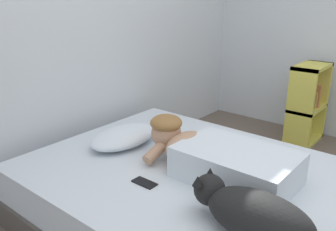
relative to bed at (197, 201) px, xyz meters
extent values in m
cube|color=silver|center=(0.01, 1.19, 1.06)|extent=(4.16, 0.10, 2.50)
cube|color=#4C4742|center=(0.00, 0.00, -0.11)|extent=(1.52, 2.06, 0.17)
cube|color=silver|center=(0.00, 0.00, 0.09)|extent=(1.47, 2.00, 0.22)
ellipsoid|color=silver|center=(0.01, 0.62, 0.25)|extent=(0.52, 0.32, 0.11)
cube|color=silver|center=(0.05, -0.21, 0.29)|extent=(0.42, 0.64, 0.18)
ellipsoid|color=tan|center=(0.05, 0.13, 0.31)|extent=(0.32, 0.20, 0.16)
sphere|color=tan|center=(0.05, 0.29, 0.35)|extent=(0.19, 0.19, 0.19)
ellipsoid|color=olive|center=(0.05, 0.29, 0.42)|extent=(0.20, 0.20, 0.10)
cylinder|color=tan|center=(-0.05, 0.27, 0.28)|extent=(0.23, 0.07, 0.14)
cylinder|color=tan|center=(0.15, 0.27, 0.28)|extent=(0.23, 0.07, 0.14)
ellipsoid|color=black|center=(-0.32, -0.53, 0.30)|extent=(0.26, 0.48, 0.20)
sphere|color=black|center=(-0.30, -0.27, 0.32)|extent=(0.15, 0.15, 0.15)
cone|color=black|center=(-0.37, -0.25, 0.39)|extent=(0.05, 0.05, 0.05)
cone|color=black|center=(-0.27, -0.25, 0.39)|extent=(0.05, 0.05, 0.05)
cylinder|color=teal|center=(0.23, 0.41, 0.24)|extent=(0.09, 0.09, 0.07)
torus|color=teal|center=(0.29, 0.41, 0.24)|extent=(0.05, 0.01, 0.05)
cube|color=black|center=(-0.30, 0.15, 0.20)|extent=(0.07, 0.14, 0.01)
cube|color=#D8CC4C|center=(1.58, -0.01, 0.18)|extent=(0.03, 0.24, 0.75)
cube|color=#D8CC4C|center=(2.00, -0.01, 0.18)|extent=(0.03, 0.24, 0.75)
cube|color=#D8CC4C|center=(1.79, -0.01, -0.18)|extent=(0.45, 0.24, 0.03)
cube|color=#D8CC4C|center=(1.79, -0.01, 0.14)|extent=(0.45, 0.24, 0.03)
cube|color=#D8CC4C|center=(1.79, -0.01, 0.54)|extent=(0.45, 0.24, 0.03)
cube|color=#4C4C51|center=(1.61, -0.01, 0.24)|extent=(0.03, 0.16, 0.16)
cube|color=#3866A5|center=(1.65, -0.01, 0.25)|extent=(0.03, 0.19, 0.18)
cube|color=#3866A5|center=(1.69, -0.01, 0.24)|extent=(0.03, 0.18, 0.17)
cube|color=gold|center=(1.73, -0.01, 0.25)|extent=(0.03, 0.15, 0.18)
cube|color=gold|center=(1.77, -0.01, 0.24)|extent=(0.03, 0.17, 0.16)
cube|color=#BF723F|center=(1.81, -0.01, 0.26)|extent=(0.03, 0.20, 0.21)
cube|color=#B23833|center=(1.84, -0.01, 0.26)|extent=(0.02, 0.17, 0.20)
camera|label=1|loc=(-1.56, -1.06, 1.20)|focal=38.67mm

